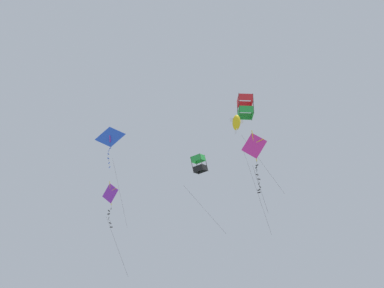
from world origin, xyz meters
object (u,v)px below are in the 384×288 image
object	(u,v)px
kite_diamond_near_right	(110,195)
kite_fish_near_left	(236,123)
kite_diamond_low_drifter	(254,147)
kite_box_highest	(245,107)
kite_box_upper_right	(199,164)
kite_delta_far_centre	(110,138)

from	to	relation	value
kite_diamond_near_right	kite_fish_near_left	bearing A→B (deg)	22.90
kite_diamond_low_drifter	kite_box_highest	size ratio (longest dim) A/B	0.65
kite_diamond_near_right	kite_fish_near_left	size ratio (longest dim) A/B	0.64
kite_box_highest	kite_fish_near_left	world-z (taller)	kite_box_highest
kite_box_upper_right	kite_diamond_low_drifter	bearing A→B (deg)	-37.63
kite_diamond_low_drifter	kite_fish_near_left	size ratio (longest dim) A/B	0.57
kite_diamond_low_drifter	kite_box_upper_right	bearing A→B (deg)	130.72
kite_delta_far_centre	kite_box_upper_right	distance (m)	7.23
kite_diamond_low_drifter	kite_fish_near_left	xyz separation A→B (m)	(-1.98, -1.74, 4.12)
kite_delta_far_centre	kite_box_highest	bearing A→B (deg)	2.61
kite_delta_far_centre	kite_diamond_near_right	size ratio (longest dim) A/B	1.35
kite_diamond_low_drifter	kite_diamond_near_right	xyz separation A→B (m)	(1.38, -9.29, -1.71)
kite_delta_far_centre	kite_diamond_near_right	world-z (taller)	kite_delta_far_centre
kite_diamond_near_right	kite_fish_near_left	distance (m)	10.12
kite_delta_far_centre	kite_box_highest	distance (m)	10.54
kite_diamond_low_drifter	kite_box_highest	distance (m)	7.64
kite_delta_far_centre	kite_box_upper_right	size ratio (longest dim) A/B	1.34
kite_delta_far_centre	kite_fish_near_left	xyz separation A→B (m)	(-0.83, 9.96, -1.48)
kite_diamond_low_drifter	kite_diamond_near_right	size ratio (longest dim) A/B	0.89
kite_diamond_low_drifter	kite_box_upper_right	size ratio (longest dim) A/B	0.88
kite_box_highest	kite_fish_near_left	size ratio (longest dim) A/B	0.87
kite_box_highest	kite_fish_near_left	bearing A→B (deg)	-128.83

